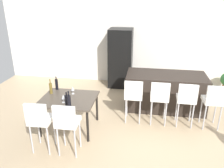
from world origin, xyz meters
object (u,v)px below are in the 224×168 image
at_px(bar_chair_left, 134,94).
at_px(wine_bottle_inner, 67,100).
at_px(dining_chair_far, 67,121).
at_px(wine_bottle_right, 51,88).
at_px(dining_table, 69,101).
at_px(wine_glass_middle, 73,89).
at_px(bar_chair_far, 214,100).
at_px(bar_chair_middle, 160,96).
at_px(wine_bottle_left, 57,84).
at_px(wine_bottle_near, 69,101).
at_px(wine_glass_far, 63,97).
at_px(bar_chair_right, 187,98).
at_px(kitchen_island, 165,91).
at_px(dining_chair_near, 39,119).
at_px(refrigerator, 121,58).

height_order(bar_chair_left, wine_bottle_inner, bar_chair_left).
xyz_separation_m(dining_chair_far, wine_bottle_right, (-0.72, 1.02, 0.17)).
distance_m(dining_table, wine_glass_middle, 0.30).
height_order(bar_chair_far, wine_glass_middle, bar_chair_far).
bearing_deg(dining_chair_far, wine_bottle_inner, 108.62).
relative_size(bar_chair_middle, dining_table, 0.91).
distance_m(wine_bottle_left, wine_glass_middle, 0.49).
distance_m(dining_chair_far, wine_glass_middle, 1.11).
bearing_deg(wine_bottle_near, wine_glass_middle, 102.27).
distance_m(dining_chair_far, wine_bottle_right, 1.26).
xyz_separation_m(dining_table, wine_bottle_inner, (0.08, -0.32, 0.18)).
xyz_separation_m(bar_chair_far, wine_glass_far, (-3.10, -0.72, 0.17)).
distance_m(bar_chair_far, dining_table, 3.12).
bearing_deg(bar_chair_right, wine_bottle_left, -178.41).
distance_m(kitchen_island, dining_chair_near, 3.25).
bearing_deg(wine_bottle_left, dining_chair_far, -61.61).
relative_size(dining_chair_near, wine_bottle_inner, 3.67).
height_order(dining_chair_far, wine_bottle_right, wine_bottle_right).
xyz_separation_m(bar_chair_left, refrigerator, (-0.57, 2.22, 0.22)).
height_order(wine_bottle_inner, wine_glass_far, wine_bottle_inner).
relative_size(bar_chair_far, wine_glass_middle, 6.03).
xyz_separation_m(bar_chair_middle, wine_bottle_right, (-2.40, -0.32, 0.17)).
bearing_deg(wine_glass_far, refrigerator, 74.55).
bearing_deg(bar_chair_left, bar_chair_right, 0.00).
relative_size(kitchen_island, dining_chair_near, 1.89).
bearing_deg(wine_bottle_right, wine_bottle_inner, -42.31).
bearing_deg(refrigerator, bar_chair_middle, -62.57).
xyz_separation_m(dining_chair_near, dining_chair_far, (0.52, -0.00, 0.00)).
bearing_deg(dining_chair_near, wine_bottle_right, 101.22).
xyz_separation_m(dining_chair_far, wine_bottle_inner, (-0.18, 0.53, 0.15)).
bearing_deg(bar_chair_far, wine_glass_middle, -174.96).
relative_size(dining_chair_far, wine_bottle_left, 3.30).
bearing_deg(wine_bottle_inner, kitchen_island, 39.33).
height_order(bar_chair_far, wine_bottle_near, wine_bottle_near).
height_order(bar_chair_right, refrigerator, refrigerator).
relative_size(bar_chair_left, dining_table, 0.91).
relative_size(bar_chair_right, wine_glass_middle, 6.03).
bearing_deg(bar_chair_right, wine_bottle_inner, -161.42).
height_order(dining_table, wine_bottle_inner, wine_bottle_inner).
xyz_separation_m(bar_chair_far, refrigerator, (-2.29, 2.22, 0.22)).
xyz_separation_m(wine_bottle_right, refrigerator, (1.25, 2.54, 0.05)).
height_order(wine_bottle_right, wine_bottle_left, wine_bottle_right).
relative_size(bar_chair_right, wine_glass_far, 6.03).
bearing_deg(bar_chair_middle, dining_table, -165.56).
distance_m(wine_bottle_inner, wine_glass_far, 0.15).
bearing_deg(dining_chair_near, wine_glass_far, 69.79).
height_order(wine_bottle_right, refrigerator, refrigerator).
relative_size(kitchen_island, dining_table, 1.72).
distance_m(dining_table, wine_bottle_inner, 0.38).
distance_m(wine_bottle_inner, refrigerator, 3.12).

